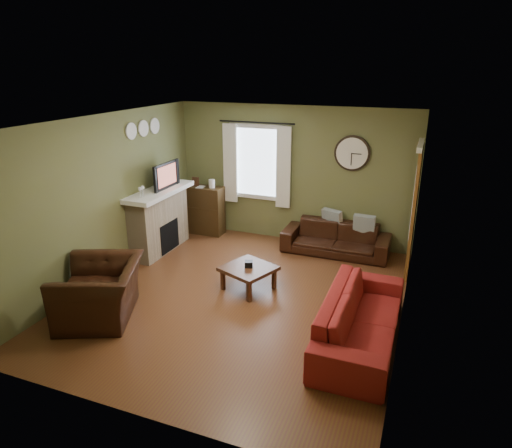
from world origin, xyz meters
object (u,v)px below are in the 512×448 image
(bookshelf, at_px, (204,210))
(coffee_table, at_px, (249,278))
(sofa_brown, at_px, (336,239))
(armchair, at_px, (100,291))
(sofa_red, at_px, (361,319))

(bookshelf, relative_size, coffee_table, 1.39)
(sofa_brown, xyz_separation_m, armchair, (-2.54, -3.39, 0.10))
(armchair, bearing_deg, coffee_table, 109.52)
(bookshelf, relative_size, sofa_red, 0.44)
(bookshelf, bearing_deg, armchair, -86.56)
(bookshelf, distance_m, sofa_red, 4.57)
(sofa_brown, relative_size, coffee_table, 2.74)
(sofa_brown, distance_m, coffee_table, 2.13)
(bookshelf, height_order, sofa_brown, bookshelf)
(sofa_red, relative_size, armchair, 1.86)
(bookshelf, xyz_separation_m, sofa_red, (3.62, -2.78, -0.17))
(armchair, bearing_deg, bookshelf, 159.83)
(sofa_red, height_order, armchair, armchair)
(bookshelf, xyz_separation_m, coffee_table, (1.79, -1.99, -0.30))
(bookshelf, distance_m, coffee_table, 2.69)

